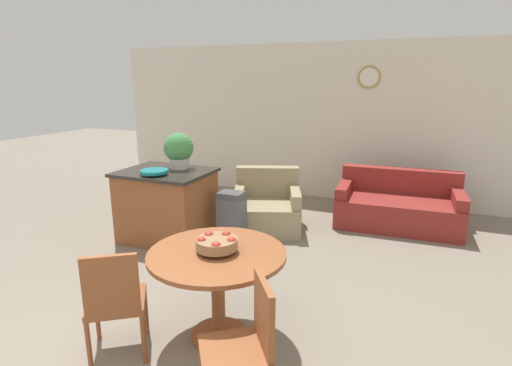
{
  "coord_description": "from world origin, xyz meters",
  "views": [
    {
      "loc": [
        1.65,
        -1.62,
        2.07
      ],
      "look_at": [
        0.01,
        2.35,
        0.96
      ],
      "focal_mm": 28.0,
      "sensor_mm": 36.0,
      "label": 1
    }
  ],
  "objects_px": {
    "dining_chair_near_left": "(115,299)",
    "potted_plant": "(179,149)",
    "fruit_bowl": "(217,243)",
    "kitchen_island": "(167,205)",
    "dining_chair_near_right": "(246,342)",
    "armchair": "(267,209)",
    "couch": "(398,207)",
    "dining_table": "(218,272)",
    "teal_bowl": "(154,172)",
    "trash_bin": "(232,218)"
  },
  "relations": [
    {
      "from": "fruit_bowl",
      "to": "potted_plant",
      "type": "xyz_separation_m",
      "value": [
        -1.53,
        1.83,
        0.35
      ]
    },
    {
      "from": "dining_chair_near_left",
      "to": "potted_plant",
      "type": "relative_size",
      "value": 1.89
    },
    {
      "from": "armchair",
      "to": "potted_plant",
      "type": "bearing_deg",
      "value": -164.95
    },
    {
      "from": "fruit_bowl",
      "to": "kitchen_island",
      "type": "bearing_deg",
      "value": 134.76
    },
    {
      "from": "fruit_bowl",
      "to": "couch",
      "type": "distance_m",
      "value": 3.62
    },
    {
      "from": "dining_chair_near_right",
      "to": "teal_bowl",
      "type": "bearing_deg",
      "value": 11.67
    },
    {
      "from": "potted_plant",
      "to": "armchair",
      "type": "xyz_separation_m",
      "value": [
        0.98,
        0.7,
        -0.91
      ]
    },
    {
      "from": "teal_bowl",
      "to": "couch",
      "type": "relative_size",
      "value": 0.2
    },
    {
      "from": "dining_chair_near_left",
      "to": "dining_chair_near_right",
      "type": "height_order",
      "value": "same"
    },
    {
      "from": "dining_chair_near_right",
      "to": "trash_bin",
      "type": "bearing_deg",
      "value": -7.37
    },
    {
      "from": "fruit_bowl",
      "to": "kitchen_island",
      "type": "xyz_separation_m",
      "value": [
        -1.62,
        1.63,
        -0.37
      ]
    },
    {
      "from": "kitchen_island",
      "to": "trash_bin",
      "type": "distance_m",
      "value": 0.89
    },
    {
      "from": "dining_chair_near_right",
      "to": "potted_plant",
      "type": "bearing_deg",
      "value": 4.86
    },
    {
      "from": "potted_plant",
      "to": "trash_bin",
      "type": "relative_size",
      "value": 0.68
    },
    {
      "from": "teal_bowl",
      "to": "armchair",
      "type": "bearing_deg",
      "value": 47.24
    },
    {
      "from": "kitchen_island",
      "to": "armchair",
      "type": "relative_size",
      "value": 0.98
    },
    {
      "from": "kitchen_island",
      "to": "dining_chair_near_right",
      "type": "bearing_deg",
      "value": -46.35
    },
    {
      "from": "kitchen_island",
      "to": "armchair",
      "type": "distance_m",
      "value": 1.41
    },
    {
      "from": "dining_chair_near_right",
      "to": "couch",
      "type": "bearing_deg",
      "value": -44.77
    },
    {
      "from": "dining_table",
      "to": "couch",
      "type": "height_order",
      "value": "couch"
    },
    {
      "from": "dining_chair_near_left",
      "to": "kitchen_island",
      "type": "bearing_deg",
      "value": 80.45
    },
    {
      "from": "kitchen_island",
      "to": "couch",
      "type": "distance_m",
      "value": 3.3
    },
    {
      "from": "dining_table",
      "to": "trash_bin",
      "type": "relative_size",
      "value": 1.58
    },
    {
      "from": "dining_table",
      "to": "dining_chair_near_left",
      "type": "relative_size",
      "value": 1.23
    },
    {
      "from": "trash_bin",
      "to": "fruit_bowl",
      "type": "bearing_deg",
      "value": -67.34
    },
    {
      "from": "dining_table",
      "to": "teal_bowl",
      "type": "xyz_separation_m",
      "value": [
        -1.6,
        1.39,
        0.39
      ]
    },
    {
      "from": "armchair",
      "to": "dining_chair_near_left",
      "type": "bearing_deg",
      "value": -111.37
    },
    {
      "from": "dining_chair_near_right",
      "to": "trash_bin",
      "type": "xyz_separation_m",
      "value": [
        -1.27,
        2.42,
        -0.15
      ]
    },
    {
      "from": "dining_chair_near_right",
      "to": "potted_plant",
      "type": "height_order",
      "value": "potted_plant"
    },
    {
      "from": "dining_chair_near_right",
      "to": "armchair",
      "type": "relative_size",
      "value": 0.77
    },
    {
      "from": "potted_plant",
      "to": "dining_chair_near_left",
      "type": "bearing_deg",
      "value": -68.35
    },
    {
      "from": "dining_chair_near_right",
      "to": "fruit_bowl",
      "type": "distance_m",
      "value": 0.86
    },
    {
      "from": "teal_bowl",
      "to": "potted_plant",
      "type": "height_order",
      "value": "potted_plant"
    },
    {
      "from": "dining_table",
      "to": "potted_plant",
      "type": "distance_m",
      "value": 2.46
    },
    {
      "from": "fruit_bowl",
      "to": "trash_bin",
      "type": "height_order",
      "value": "fruit_bowl"
    },
    {
      "from": "kitchen_island",
      "to": "armchair",
      "type": "xyz_separation_m",
      "value": [
        1.07,
        0.9,
        -0.19
      ]
    },
    {
      "from": "couch",
      "to": "kitchen_island",
      "type": "bearing_deg",
      "value": -150.54
    },
    {
      "from": "kitchen_island",
      "to": "trash_bin",
      "type": "height_order",
      "value": "kitchen_island"
    },
    {
      "from": "potted_plant",
      "to": "trash_bin",
      "type": "height_order",
      "value": "potted_plant"
    },
    {
      "from": "dining_table",
      "to": "trash_bin",
      "type": "height_order",
      "value": "dining_table"
    },
    {
      "from": "dining_table",
      "to": "kitchen_island",
      "type": "distance_m",
      "value": 2.3
    },
    {
      "from": "dining_chair_near_left",
      "to": "couch",
      "type": "relative_size",
      "value": 0.51
    },
    {
      "from": "fruit_bowl",
      "to": "armchair",
      "type": "distance_m",
      "value": 2.65
    },
    {
      "from": "potted_plant",
      "to": "couch",
      "type": "height_order",
      "value": "potted_plant"
    },
    {
      "from": "dining_table",
      "to": "dining_chair_near_left",
      "type": "height_order",
      "value": "dining_chair_near_left"
    },
    {
      "from": "dining_table",
      "to": "kitchen_island",
      "type": "height_order",
      "value": "kitchen_island"
    },
    {
      "from": "dining_table",
      "to": "dining_chair_near_right",
      "type": "bearing_deg",
      "value": -49.57
    },
    {
      "from": "armchair",
      "to": "fruit_bowl",
      "type": "bearing_deg",
      "value": -98.28
    },
    {
      "from": "potted_plant",
      "to": "trash_bin",
      "type": "xyz_separation_m",
      "value": [
        0.77,
        -0.02,
        -0.85
      ]
    },
    {
      "from": "dining_chair_near_right",
      "to": "kitchen_island",
      "type": "xyz_separation_m",
      "value": [
        -2.12,
        2.23,
        -0.02
      ]
    }
  ]
}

